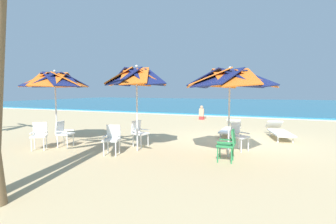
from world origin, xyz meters
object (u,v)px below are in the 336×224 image
Objects in this scene: plastic_chair_0 at (228,143)px; sun_lounger_0 at (279,131)px; beach_umbrella_0 at (230,79)px; sun_lounger_1 at (231,129)px; plastic_chair_1 at (238,135)px; beach_umbrella_1 at (137,78)px; plastic_chair_2 at (139,132)px; plastic_chair_3 at (112,138)px; plastic_chair_4 at (63,132)px; plastic_chair_5 at (39,134)px; beach_umbrella_2 at (55,81)px; beachgoer_seated at (202,115)px.

plastic_chair_0 is 0.39× the size of sun_lounger_0.
sun_lounger_1 is (-0.41, 3.48, -1.92)m from beach_umbrella_0.
plastic_chair_1 is 3.63m from beach_umbrella_1.
plastic_chair_3 is (-0.22, -1.23, 0.00)m from plastic_chair_2.
beach_umbrella_0 is 4.30m from sun_lounger_0.
plastic_chair_2 is (-3.00, 0.24, -1.70)m from beach_umbrella_0.
plastic_chair_2 is at bearing 24.49° from plastic_chair_4.
plastic_chair_1 is 0.40× the size of sun_lounger_1.
sun_lounger_0 is at bearing 2.44° from sun_lounger_1.
plastic_chair_5 is at bearing -150.00° from plastic_chair_2.
beach_umbrella_2 is 7.07m from sun_lounger_1.
beach_umbrella_1 is 2.87× the size of beachgoer_seated.
sun_lounger_1 is at bearing -63.91° from beachgoer_seated.
plastic_chair_1 reaches higher than sun_lounger_1.
sun_lounger_1 is (-0.59, 2.59, -0.22)m from plastic_chair_1.
plastic_chair_1 is at bearing -68.09° from beachgoer_seated.
plastic_chair_3 is 1.00× the size of plastic_chair_4.
beach_umbrella_1 is at bearing -172.24° from beach_umbrella_0.
plastic_chair_5 is at bearing -76.66° from beach_umbrella_2.
plastic_chair_1 is at bearing 78.62° from beach_umbrella_0.
beachgoer_seated is at bearing 130.69° from sun_lounger_0.
beach_umbrella_2 reaches higher than plastic_chair_2.
sun_lounger_1 is (4.88, 4.28, -0.22)m from plastic_chair_4.
beach_umbrella_2 is at bearing -144.81° from sun_lounger_1.
beach_umbrella_1 is at bearing -136.78° from sun_lounger_0.
plastic_chair_2 is 0.39× the size of sun_lounger_0.
beach_umbrella_0 reaches higher than plastic_chair_4.
plastic_chair_3 is 0.39× the size of sun_lounger_0.
beachgoer_seated is at bearing 108.24° from plastic_chair_0.
plastic_chair_3 reaches higher than sun_lounger_0.
plastic_chair_1 is 1.00× the size of plastic_chair_2.
plastic_chair_5 is 8.72m from sun_lounger_0.
plastic_chair_0 is at bearing -2.70° from beach_umbrella_1.
plastic_chair_2 is 0.94× the size of beachgoer_seated.
plastic_chair_2 is 4.16m from sun_lounger_1.
plastic_chair_1 is 1.00× the size of plastic_chair_4.
plastic_chair_1 is 0.33× the size of beach_umbrella_2.
plastic_chair_5 is (-2.53, -0.36, 0.00)m from plastic_chair_3.
plastic_chair_2 is at bearing 30.00° from plastic_chair_5.
plastic_chair_0 is 9.69m from beachgoer_seated.
plastic_chair_0 is 6.28m from beach_umbrella_2.
beach_umbrella_1 reaches higher than sun_lounger_1.
plastic_chair_5 is (-5.75, -1.35, -1.70)m from beach_umbrella_0.
beach_umbrella_0 is 2.95× the size of plastic_chair_5.
plastic_chair_0 reaches higher than sun_lounger_1.
plastic_chair_1 is 2.97m from sun_lounger_0.
beachgoer_seated is at bearing 108.82° from beach_umbrella_0.
plastic_chair_1 is at bearing 12.14° from beach_umbrella_2.
beach_umbrella_0 is at bearing -83.29° from sun_lounger_1.
beach_umbrella_2 reaches higher than plastic_chair_4.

